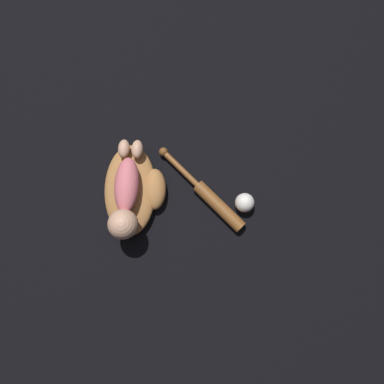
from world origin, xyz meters
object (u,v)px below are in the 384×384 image
baseball_glove (134,189)px  baby_figure (126,198)px  baseball_bat (210,198)px  baseball (245,203)px

baseball_glove → baby_figure: size_ratio=1.01×
baseball_bat → baseball_glove: bearing=-86.3°
baby_figure → baseball: baby_figure is taller
baseball_bat → baby_figure: bearing=-76.8°
baseball_glove → baseball_bat: (-0.02, 0.30, -0.01)m
baby_figure → baseball: size_ratio=5.15×
baseball_bat → baseball: (0.00, 0.13, 0.01)m
baseball_glove → baseball_bat: size_ratio=1.03×
baseball_glove → baby_figure: 0.10m
baby_figure → baseball_glove: bearing=169.9°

